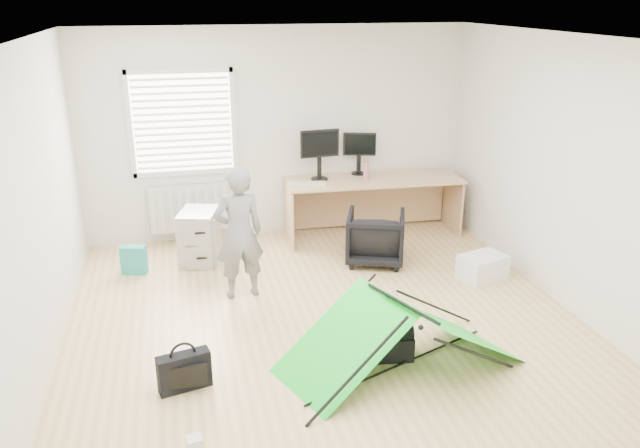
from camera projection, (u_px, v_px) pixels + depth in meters
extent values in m
plane|color=tan|center=(330.00, 330.00, 6.01)|extent=(5.50, 5.50, 0.00)
cube|color=silver|center=(278.00, 134.00, 8.05)|extent=(5.00, 0.02, 2.70)
cube|color=silver|center=(183.00, 123.00, 7.69)|extent=(1.20, 0.06, 1.20)
cube|color=silver|center=(189.00, 208.00, 8.03)|extent=(1.00, 0.12, 0.60)
cube|color=tan|center=(373.00, 207.00, 8.26)|extent=(2.33, 0.84, 0.78)
cube|color=#9FA1A4|center=(200.00, 236.00, 7.45)|extent=(0.55, 0.65, 0.64)
cube|color=black|center=(319.00, 162.00, 8.00)|extent=(0.51, 0.15, 0.48)
cube|color=black|center=(359.00, 159.00, 8.26)|extent=(0.44, 0.21, 0.41)
cube|color=beige|center=(307.00, 184.00, 7.87)|extent=(0.51, 0.23, 0.02)
cylinder|color=#B26474|center=(366.00, 171.00, 8.03)|extent=(0.09, 0.09, 0.24)
imported|color=black|center=(376.00, 237.00, 7.45)|extent=(0.86, 0.87, 0.62)
imported|color=slate|center=(239.00, 233.00, 6.47)|extent=(0.57, 0.42, 1.42)
cube|color=white|center=(483.00, 267.00, 7.06)|extent=(0.58, 0.48, 0.28)
cube|color=teal|center=(134.00, 260.00, 7.18)|extent=(0.31, 0.19, 0.34)
cube|color=black|center=(184.00, 371.00, 5.07)|extent=(0.45, 0.22, 0.32)
cube|color=silver|center=(195.00, 444.00, 4.41)|extent=(0.12, 0.12, 0.11)
cube|color=black|center=(383.00, 345.00, 5.54)|extent=(0.55, 0.33, 0.22)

